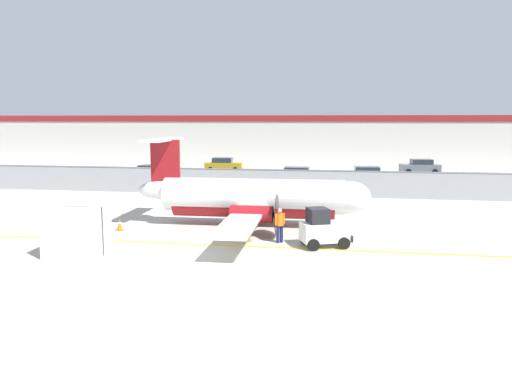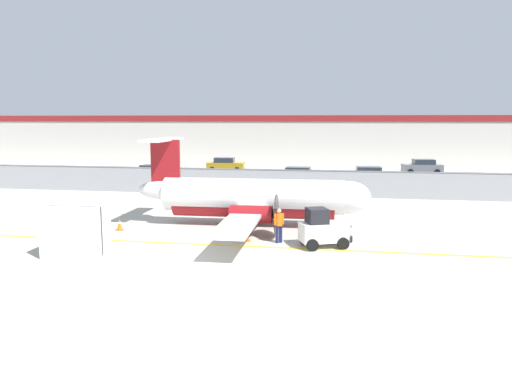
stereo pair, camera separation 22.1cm
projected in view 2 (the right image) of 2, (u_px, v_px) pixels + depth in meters
ground_plane at (234, 246)px, 23.85m from camera, size 140.00×140.00×0.01m
perimeter_fence at (277, 182)px, 39.30m from camera, size 98.00×0.10×2.10m
parking_lot_strip at (291, 178)px, 50.67m from camera, size 98.00×17.00×0.12m
background_building at (305, 139)px, 68.23m from camera, size 91.00×8.10×6.50m
commuter_airplane at (257, 198)px, 28.06m from camera, size 13.31×16.03×4.92m
baggage_tug at (323, 229)px, 23.50m from camera, size 2.57×2.05×1.88m
ground_crew_worker at (279, 224)px, 24.32m from camera, size 0.50×0.47×1.70m
cargo_container at (76, 231)px, 22.16m from camera, size 2.46×2.07×2.20m
traffic_cone_near_left at (224, 222)px, 27.80m from camera, size 0.36×0.36×0.64m
traffic_cone_near_right at (247, 235)px, 24.73m from camera, size 0.36×0.36×0.64m
traffic_cone_far_left at (304, 231)px, 25.60m from camera, size 0.36×0.36×0.64m
traffic_cone_far_right at (120, 225)px, 27.16m from camera, size 0.36×0.36×0.64m
parked_car_0 at (153, 173)px, 47.60m from camera, size 4.33×2.30×1.58m
parked_car_1 at (225, 165)px, 56.55m from camera, size 4.31×2.24×1.58m
parked_car_2 at (297, 176)px, 45.41m from camera, size 4.27×2.14×1.58m
parked_car_3 at (370, 175)px, 45.71m from camera, size 4.31×2.25×1.58m
parked_car_4 at (422, 167)px, 54.22m from camera, size 4.34×2.31×1.58m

